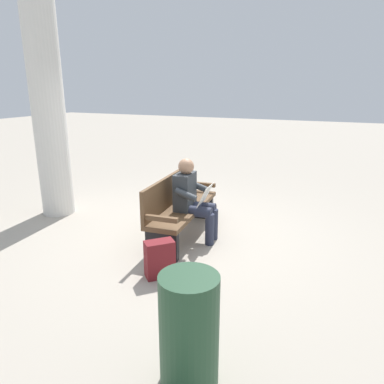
% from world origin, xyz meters
% --- Properties ---
extents(ground_plane, '(40.00, 40.00, 0.00)m').
position_xyz_m(ground_plane, '(0.00, 0.00, 0.00)').
color(ground_plane, '#A89E8E').
extents(bench_near, '(1.83, 0.63, 0.90)m').
position_xyz_m(bench_near, '(0.01, -0.07, 0.46)').
color(bench_near, brown).
rests_on(bench_near, ground).
extents(person_seated, '(0.60, 0.60, 1.18)m').
position_xyz_m(person_seated, '(0.06, 0.17, 0.63)').
color(person_seated, '#33383D').
rests_on(person_seated, ground).
extents(backpack, '(0.37, 0.36, 0.44)m').
position_xyz_m(backpack, '(1.19, 0.25, 0.22)').
color(backpack, maroon).
rests_on(backpack, ground).
extents(support_pillar, '(0.53, 0.53, 3.50)m').
position_xyz_m(support_pillar, '(-0.04, -2.44, 1.75)').
color(support_pillar, silver).
rests_on(support_pillar, ground).
extents(trash_bin, '(0.43, 0.43, 0.88)m').
position_xyz_m(trash_bin, '(2.48, 1.21, 0.44)').
color(trash_bin, '#23472D').
rests_on(trash_bin, ground).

